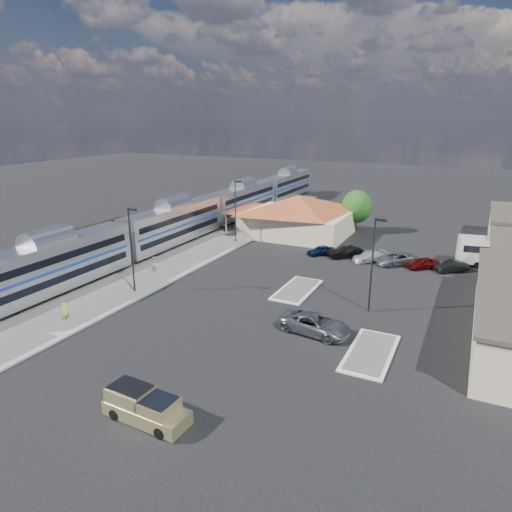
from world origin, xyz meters
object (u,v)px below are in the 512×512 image
at_px(pickup_truck, 146,407).
at_px(coach_bus, 508,252).
at_px(suv, 315,324).
at_px(station_depot, 298,215).

bearing_deg(pickup_truck, coach_bus, -23.27).
xyz_separation_m(suv, coach_bus, (15.04, 26.63, 1.22)).
bearing_deg(station_depot, suv, -66.14).
bearing_deg(suv, station_depot, 31.16).
bearing_deg(station_depot, pickup_truck, -79.88).
xyz_separation_m(pickup_truck, coach_bus, (20.34, 42.14, 1.17)).
height_order(station_depot, pickup_truck, station_depot).
height_order(suv, coach_bus, coach_bus).
bearing_deg(suv, coach_bus, -22.15).
xyz_separation_m(station_depot, pickup_truck, (8.22, -46.08, -2.23)).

